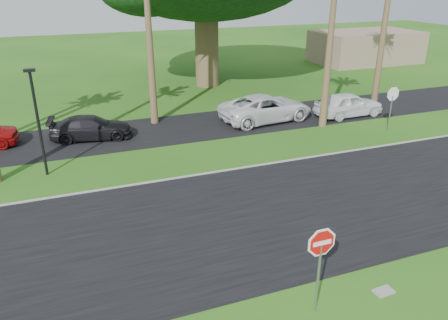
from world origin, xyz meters
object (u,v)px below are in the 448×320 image
car_pickup (349,105)px  car_minivan (266,108)px  car_dark (91,128)px  stop_sign_near (320,254)px  stop_sign_far (392,100)px

car_pickup → car_minivan: bearing=78.2°
car_dark → car_pickup: 15.28m
stop_sign_near → stop_sign_far: (11.50, 11.00, 0.00)m
stop_sign_near → car_minivan: size_ratio=0.47×
stop_sign_far → car_minivan: bearing=-35.5°
car_dark → stop_sign_near: bearing=-156.6°
stop_sign_far → car_pickup: (-0.51, 3.08, -1.04)m
stop_sign_near → car_dark: size_ratio=0.62×
stop_sign_far → car_dark: stop_sign_far is taller
stop_sign_far → car_pickup: bearing=-80.7°
stop_sign_far → car_dark: 16.39m
stop_sign_near → car_pickup: (10.99, 14.08, -1.04)m
car_pickup → car_dark: bearing=83.4°
stop_sign_near → car_dark: (-4.22, 15.47, -1.16)m
car_pickup → stop_sign_near: bearing=140.7°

